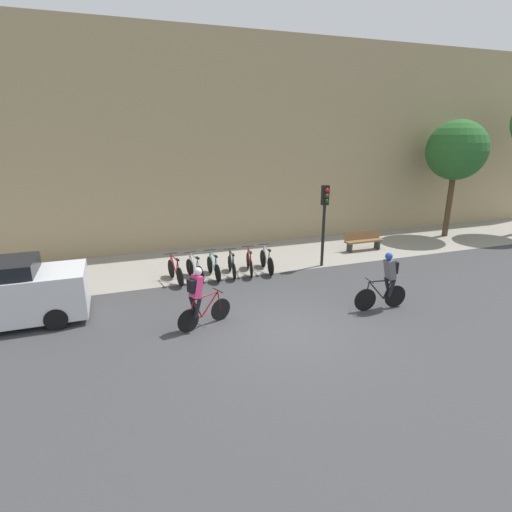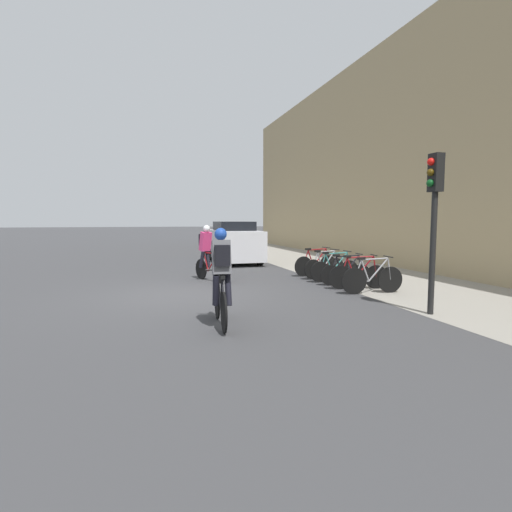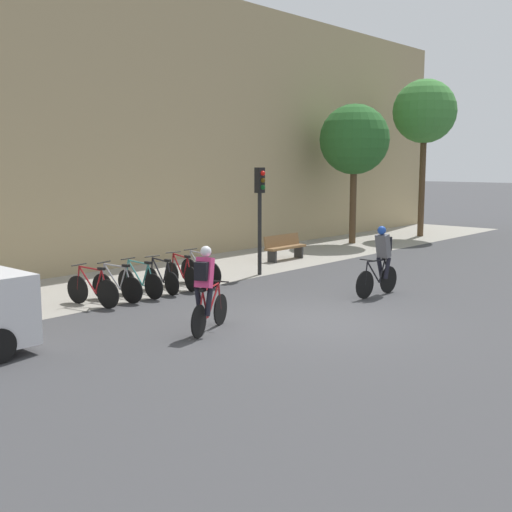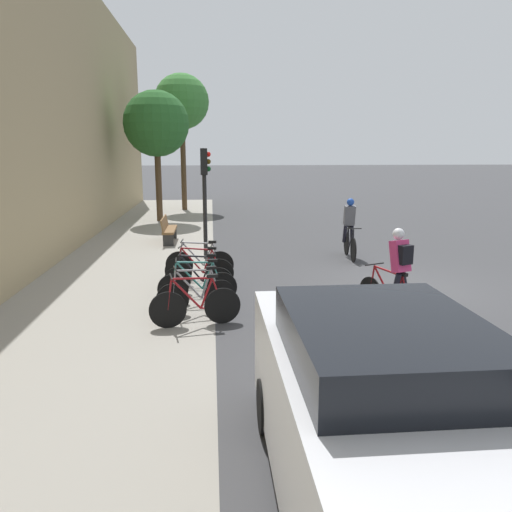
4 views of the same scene
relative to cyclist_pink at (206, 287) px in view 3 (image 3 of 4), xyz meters
name	(u,v)px [view 3 (image 3 of 4)]	position (x,y,z in m)	size (l,w,h in m)	color
ground	(314,321)	(2.22, -1.03, -0.95)	(200.00, 200.00, 0.00)	#3D3D3F
kerb_strip	(123,283)	(2.22, 5.72, -0.94)	(44.00, 4.50, 0.01)	gray
building_facade	(67,119)	(2.22, 8.27, 3.76)	(44.00, 0.60, 9.41)	tan
cyclist_pink	(206,287)	(0.00, 0.00, 0.00)	(1.63, 0.73, 1.77)	black
cyclist_grey	(381,259)	(5.63, -0.64, 0.00)	(1.74, 0.46, 1.80)	black
parked_bike_0	(92,289)	(-0.08, 3.82, -0.54)	(0.46, 1.68, 0.98)	black
parked_bike_1	(117,286)	(0.63, 3.82, -0.55)	(0.49, 1.58, 0.96)	black
parked_bike_2	(140,282)	(1.34, 3.82, -0.55)	(0.46, 1.69, 0.96)	black
parked_bike_3	(161,279)	(2.05, 3.82, -0.57)	(0.46, 1.56, 0.94)	black
parked_bike_4	(182,274)	(2.75, 3.82, -0.55)	(0.49, 1.66, 0.97)	black
parked_bike_5	(201,271)	(3.46, 3.82, -0.54)	(0.46, 1.73, 0.98)	black
traffic_light_pole	(260,201)	(5.82, 3.68, 1.32)	(0.26, 0.30, 3.26)	black
bench	(285,247)	(8.68, 5.04, -0.47)	(1.85, 0.44, 0.89)	brown
street_tree_0	(354,140)	(14.30, 5.90, 3.39)	(2.92, 2.92, 5.82)	#4C3823
street_tree_1	(425,112)	(18.65, 4.99, 4.72)	(2.88, 2.88, 7.16)	#4C3823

